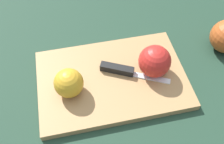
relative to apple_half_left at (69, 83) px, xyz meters
name	(u,v)px	position (x,y,z in m)	size (l,w,h in m)	color
ground_plane	(112,81)	(0.10, 0.00, -0.05)	(4.00, 4.00, 0.00)	#1E3828
cutting_board	(112,79)	(0.10, 0.00, -0.04)	(0.38, 0.29, 0.02)	#A37A4C
apple_half_left	(69,83)	(0.00, 0.00, 0.00)	(0.06, 0.06, 0.06)	gold
apple_half_right	(155,61)	(0.20, -0.02, 0.00)	(0.07, 0.07, 0.07)	red
knife	(121,70)	(0.13, 0.00, -0.02)	(0.14, 0.11, 0.02)	silver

